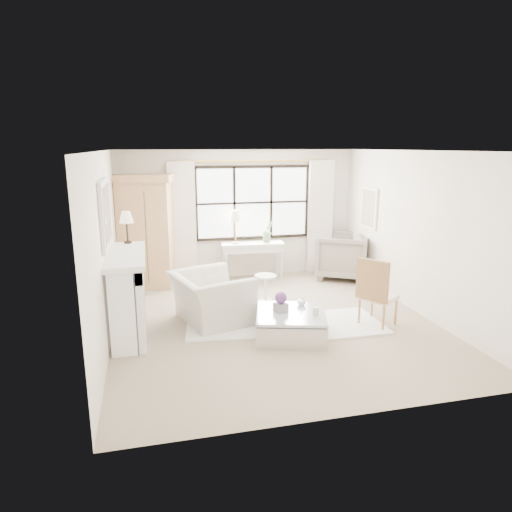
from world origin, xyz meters
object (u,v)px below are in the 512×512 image
object	(u,v)px
armoire	(146,231)
coffee_table	(291,325)
console_table	(252,261)
club_armchair	(211,298)

from	to	relation	value
armoire	coffee_table	xyz separation A→B (m)	(2.02, -3.09, -0.96)
coffee_table	console_table	bearing A→B (deg)	103.74
club_armchair	coffee_table	xyz separation A→B (m)	(1.07, -0.86, -0.22)
console_table	coffee_table	world-z (taller)	console_table
console_table	club_armchair	distance (m)	2.49
console_table	club_armchair	xyz separation A→B (m)	(-1.20, -2.19, -0.00)
club_armchair	coffee_table	size ratio (longest dim) A/B	0.99
armoire	console_table	bearing A→B (deg)	12.49
console_table	club_armchair	world-z (taller)	console_table
armoire	club_armchair	xyz separation A→B (m)	(0.96, -2.23, -0.74)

